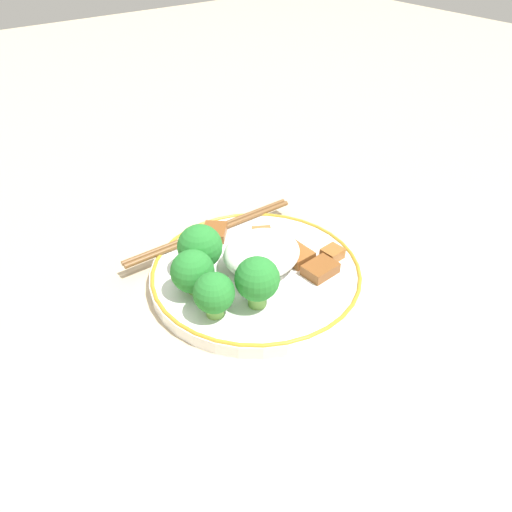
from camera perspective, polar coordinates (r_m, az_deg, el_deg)
name	(u,v)px	position (r m, az deg, el deg)	size (l,w,h in m)	color
ground_plane	(256,280)	(0.60, 0.00, -2.72)	(3.00, 3.00, 0.00)	#C6B28E
plate	(256,273)	(0.59, 0.00, -2.00)	(0.25, 0.25, 0.02)	white
rice_mound	(261,253)	(0.58, 0.60, 0.37)	(0.08, 0.09, 0.04)	white
broccoli_back_left	(200,248)	(0.57, -6.42, 0.97)	(0.05, 0.05, 0.06)	#72AD4C
broccoli_back_center	(193,272)	(0.54, -7.27, -1.79)	(0.05, 0.05, 0.05)	#72AD4C
broccoli_back_right	(214,294)	(0.51, -4.83, -4.32)	(0.04, 0.04, 0.05)	#72AD4C
broccoli_mid_left	(257,280)	(0.52, 0.14, -2.75)	(0.05, 0.05, 0.06)	#72AD4C
meat_near_front	(296,255)	(0.60, 4.56, 0.17)	(0.04, 0.03, 0.01)	brown
meat_near_left	(332,253)	(0.61, 8.72, 0.29)	(0.02, 0.03, 0.01)	#995B28
meat_near_right	(320,269)	(0.58, 7.35, -1.49)	(0.03, 0.04, 0.01)	brown
meat_near_back	(262,233)	(0.64, 0.69, 2.63)	(0.03, 0.03, 0.01)	#9E6633
meat_on_rice_edge	(263,246)	(0.62, 0.85, 1.15)	(0.03, 0.03, 0.01)	brown
meat_mid_left	(214,232)	(0.64, -4.85, 2.71)	(0.05, 0.05, 0.01)	brown
chopsticks	(209,232)	(0.65, -5.39, 2.78)	(0.02, 0.25, 0.01)	brown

